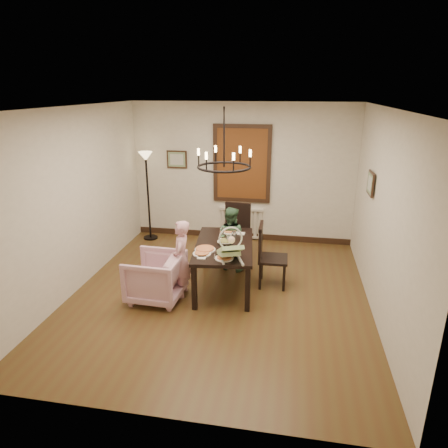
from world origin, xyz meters
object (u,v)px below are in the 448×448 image
(armchair, at_px, (155,277))
(seated_man, at_px, (230,244))
(chair_right, at_px, (273,255))
(drinking_glass, at_px, (228,240))
(chair_far, at_px, (235,234))
(elderly_woman, at_px, (181,265))
(floor_lamp, at_px, (148,197))
(dining_table, at_px, (224,249))
(baby_bouncer, at_px, (230,248))

(armchair, relative_size, seated_man, 0.84)
(chair_right, bearing_deg, armchair, 112.84)
(drinking_glass, bearing_deg, seated_man, 96.39)
(chair_far, xyz_separation_m, chair_right, (0.74, -0.81, -0.02))
(drinking_glass, bearing_deg, chair_right, 13.92)
(armchair, bearing_deg, drinking_glass, 122.67)
(armchair, distance_m, elderly_woman, 0.42)
(armchair, xyz_separation_m, seated_man, (0.93, 1.26, 0.11))
(chair_far, height_order, elderly_woman, chair_far)
(drinking_glass, xyz_separation_m, floor_lamp, (-1.99, 1.85, 0.09))
(dining_table, relative_size, seated_man, 1.76)
(chair_right, bearing_deg, drinking_glass, 102.75)
(dining_table, height_order, baby_bouncer, baby_bouncer)
(dining_table, bearing_deg, chair_right, 7.93)
(armchair, distance_m, seated_man, 1.57)
(chair_right, bearing_deg, seated_man, 55.77)
(chair_right, bearing_deg, floor_lamp, 56.87)
(chair_far, distance_m, seated_man, 0.31)
(chair_far, xyz_separation_m, drinking_glass, (0.04, -0.98, 0.27))
(elderly_woman, xyz_separation_m, drinking_glass, (0.66, 0.39, 0.31))
(armchair, relative_size, floor_lamp, 0.44)
(dining_table, bearing_deg, baby_bouncer, -77.96)
(drinking_glass, relative_size, floor_lamp, 0.08)
(armchair, height_order, seated_man, seated_man)
(armchair, distance_m, baby_bouncer, 1.25)
(chair_right, relative_size, seated_man, 1.11)
(chair_right, relative_size, elderly_woman, 1.04)
(elderly_woman, height_order, drinking_glass, elderly_woman)
(floor_lamp, bearing_deg, chair_right, -31.96)
(armchair, relative_size, elderly_woman, 0.80)
(armchair, xyz_separation_m, drinking_glass, (1.01, 0.59, 0.45))
(seated_man, distance_m, floor_lamp, 2.28)
(dining_table, relative_size, armchair, 2.09)
(elderly_woman, xyz_separation_m, baby_bouncer, (0.78, -0.17, 0.40))
(drinking_glass, bearing_deg, floor_lamp, 137.06)
(chair_far, xyz_separation_m, baby_bouncer, (0.16, -1.55, 0.36))
(dining_table, height_order, armchair, dining_table)
(chair_right, height_order, seated_man, chair_right)
(armchair, relative_size, baby_bouncer, 1.60)
(dining_table, distance_m, elderly_woman, 0.72)
(elderly_woman, bearing_deg, seated_man, 145.67)
(elderly_woman, relative_size, baby_bouncer, 2.01)
(chair_right, relative_size, drinking_glass, 7.22)
(baby_bouncer, bearing_deg, dining_table, 87.37)
(floor_lamp, bearing_deg, elderly_woman, -59.33)
(dining_table, height_order, floor_lamp, floor_lamp)
(elderly_woman, height_order, baby_bouncer, baby_bouncer)
(baby_bouncer, xyz_separation_m, floor_lamp, (-2.11, 2.42, 0.00))
(seated_man, bearing_deg, chair_far, -82.07)
(chair_far, relative_size, floor_lamp, 0.60)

